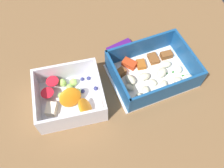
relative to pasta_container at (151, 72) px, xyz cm
name	(u,v)px	position (x,y,z in cm)	size (l,w,h in cm)	color
table_surface	(116,88)	(-8.90, -0.65, -2.89)	(80.00, 80.00, 2.00)	brown
pasta_container	(151,72)	(0.00, 0.00, 0.00)	(21.26, 16.86, 6.12)	white
fruit_bowl	(68,96)	(-20.52, -1.74, 0.25)	(15.10, 13.81, 6.00)	white
candy_bar	(120,47)	(-5.05, 10.48, -1.29)	(7.00, 2.40, 1.20)	#51197A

